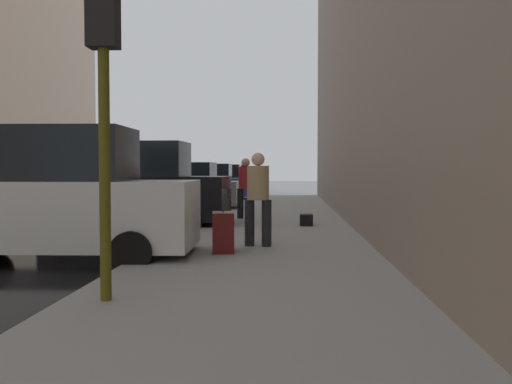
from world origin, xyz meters
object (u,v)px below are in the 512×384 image
at_px(pedestrian_in_red_jacket, 246,185).
at_px(rolling_suitcase, 223,232).
at_px(duffel_bag, 306,220).
at_px(pedestrian_in_tan_coat, 258,194).
at_px(parked_dark_green_sedan, 221,181).
at_px(parked_black_suv, 140,189).
at_px(parked_silver_sedan, 231,179).
at_px(traffic_light, 104,57).
at_px(fire_hydrant, 226,202).
at_px(parked_gray_coupe, 184,188).
at_px(parked_blue_sedan, 207,184).
at_px(parked_white_van, 58,201).

height_order(pedestrian_in_red_jacket, rolling_suitcase, pedestrian_in_red_jacket).
bearing_deg(duffel_bag, pedestrian_in_tan_coat, -104.53).
bearing_deg(parked_dark_green_sedan, parked_black_suv, -90.00).
relative_size(parked_silver_sedan, traffic_light, 1.17).
bearing_deg(parked_dark_green_sedan, traffic_light, -85.91).
height_order(parked_black_suv, fire_hydrant, parked_black_suv).
distance_m(parked_gray_coupe, parked_blue_sedan, 5.99).
bearing_deg(parked_gray_coupe, duffel_bag, -56.10).
xyz_separation_m(parked_gray_coupe, pedestrian_in_tan_coat, (3.26, -10.21, 0.26)).
bearing_deg(parked_white_van, pedestrian_in_tan_coat, 19.29).
xyz_separation_m(parked_white_van, parked_dark_green_sedan, (0.00, 22.69, -0.18)).
distance_m(parked_gray_coupe, pedestrian_in_tan_coat, 10.72).
distance_m(parked_blue_sedan, parked_dark_green_sedan, 5.35).
relative_size(parked_black_suv, traffic_light, 1.29).
bearing_deg(pedestrian_in_tan_coat, parked_black_suv, 128.72).
relative_size(parked_blue_sedan, pedestrian_in_tan_coat, 2.46).
relative_size(parked_black_suv, parked_silver_sedan, 1.10).
bearing_deg(parked_white_van, duffel_bag, 49.55).
relative_size(parked_white_van, parked_blue_sedan, 1.11).
relative_size(rolling_suitcase, duffel_bag, 2.36).
bearing_deg(pedestrian_in_tan_coat, parked_blue_sedan, 101.39).
relative_size(parked_dark_green_sedan, pedestrian_in_tan_coat, 2.46).
height_order(parked_dark_green_sedan, parked_silver_sedan, same).
relative_size(parked_blue_sedan, rolling_suitcase, 4.04).
bearing_deg(parked_black_suv, parked_blue_sedan, 90.00).
bearing_deg(parked_white_van, traffic_light, -60.08).
relative_size(parked_blue_sedan, parked_silver_sedan, 1.00).
bearing_deg(pedestrian_in_tan_coat, traffic_light, -107.91).
height_order(parked_white_van, duffel_bag, parked_white_van).
bearing_deg(parked_black_suv, pedestrian_in_tan_coat, -51.28).
bearing_deg(duffel_bag, parked_silver_sedan, 100.26).
xyz_separation_m(parked_white_van, pedestrian_in_red_jacket, (2.61, 6.82, 0.07)).
bearing_deg(parked_white_van, parked_black_suv, 90.00).
bearing_deg(traffic_light, fire_hydrant, 90.23).
height_order(rolling_suitcase, duffel_bag, rolling_suitcase).
bearing_deg(parked_dark_green_sedan, parked_gray_coupe, -90.00).
xyz_separation_m(pedestrian_in_tan_coat, pedestrian_in_red_jacket, (-0.66, 5.68, 0.00)).
xyz_separation_m(traffic_light, duffel_bag, (2.41, 8.22, -2.47)).
bearing_deg(parked_gray_coupe, parked_white_van, -90.00).
bearing_deg(fire_hydrant, traffic_light, -89.77).
bearing_deg(parked_silver_sedan, parked_white_van, -90.00).
bearing_deg(traffic_light, parked_dark_green_sedan, 94.09).
distance_m(parked_silver_sedan, fire_hydrant, 19.54).
distance_m(parked_white_van, parked_dark_green_sedan, 22.69).
xyz_separation_m(traffic_light, pedestrian_in_red_jacket, (0.75, 10.04, -1.65)).
distance_m(parked_white_van, parked_gray_coupe, 11.35).
relative_size(parked_gray_coupe, parked_dark_green_sedan, 1.02).
xyz_separation_m(parked_black_suv, traffic_light, (1.85, -8.44, 1.73)).
bearing_deg(fire_hydrant, pedestrian_in_tan_coat, -79.62).
xyz_separation_m(parked_gray_coupe, duffel_bag, (4.27, -6.35, -0.56)).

